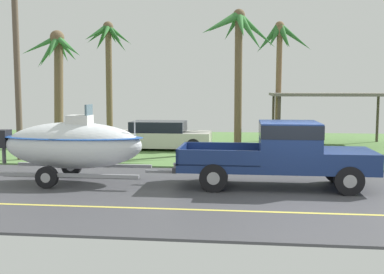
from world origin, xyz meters
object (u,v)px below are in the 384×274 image
parked_sedan_near (162,136)px  palm_tree_near_left (57,62)px  pickup_truck_towing (287,151)px  palm_tree_near_right (238,41)px  boat_on_trailer (73,145)px  palm_tree_far_right (280,48)px  utility_pole (16,49)px  carport_awning (333,96)px  palm_tree_mid (108,50)px

parked_sedan_near → palm_tree_near_left: palm_tree_near_left is taller
pickup_truck_towing → palm_tree_near_right: (-1.58, 7.14, 3.94)m
palm_tree_near_right → boat_on_trailer: bearing=-124.8°
parked_sedan_near → palm_tree_far_right: palm_tree_far_right is taller
palm_tree_near_right → palm_tree_far_right: palm_tree_near_right is taller
parked_sedan_near → palm_tree_near_left: 6.35m
palm_tree_near_left → palm_tree_near_right: palm_tree_near_right is taller
boat_on_trailer → palm_tree_near_right: palm_tree_near_right is taller
pickup_truck_towing → palm_tree_far_right: size_ratio=0.92×
boat_on_trailer → utility_pole: utility_pole is taller
boat_on_trailer → carport_awning: 13.91m
parked_sedan_near → palm_tree_far_right: (5.64, 3.15, 4.33)m
pickup_truck_towing → palm_tree_near_left: palm_tree_near_left is taller
palm_tree_near_left → palm_tree_mid: size_ratio=0.85×
palm_tree_near_left → carport_awning: bearing=7.5°
pickup_truck_towing → carport_awning: carport_awning is taller
boat_on_trailer → palm_tree_near_left: bearing=115.2°
palm_tree_near_left → boat_on_trailer: bearing=-64.8°
carport_awning → palm_tree_near_right: palm_tree_near_right is taller
parked_sedan_near → carport_awning: carport_awning is taller
palm_tree_mid → utility_pole: size_ratio=0.79×
palm_tree_mid → utility_pole: utility_pole is taller
parked_sedan_near → palm_tree_mid: (-4.02, 4.80, 4.45)m
palm_tree_near_left → palm_tree_mid: bearing=74.3°
pickup_truck_towing → parked_sedan_near: size_ratio=1.30×
palm_tree_near_right → palm_tree_near_left: bearing=173.2°
parked_sedan_near → carport_awning: (8.21, 2.20, 1.89)m
parked_sedan_near → palm_tree_near_right: (3.56, -0.63, 4.33)m
parked_sedan_near → carport_awning: size_ratio=0.74×
palm_tree_near_right → palm_tree_mid: palm_tree_mid is taller
pickup_truck_towing → carport_awning: bearing=72.9°
utility_pole → palm_tree_far_right: bearing=33.4°
palm_tree_far_right → utility_pole: utility_pole is taller
palm_tree_far_right → pickup_truck_towing: bearing=-92.6°
carport_awning → palm_tree_mid: size_ratio=0.89×
boat_on_trailer → utility_pole: bearing=133.8°
palm_tree_mid → utility_pole: bearing=-97.0°
carport_awning → palm_tree_near_right: bearing=-148.7°
pickup_truck_towing → boat_on_trailer: size_ratio=1.04×
palm_tree_far_right → utility_pole: (-10.73, -7.06, -0.55)m
boat_on_trailer → palm_tree_mid: palm_tree_mid is taller
palm_tree_near_right → palm_tree_far_right: bearing=61.3°
palm_tree_mid → carport_awning: bearing=-12.0°
parked_sedan_near → palm_tree_near_left: bearing=175.4°
utility_pole → boat_on_trailer: bearing=-46.2°
palm_tree_near_right → utility_pole: size_ratio=0.75×
parked_sedan_near → palm_tree_near_right: size_ratio=0.70×
boat_on_trailer → utility_pole: (-3.69, 3.85, 3.29)m
palm_tree_far_right → boat_on_trailer: bearing=-122.8°
palm_tree_mid → boat_on_trailer: bearing=-78.2°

